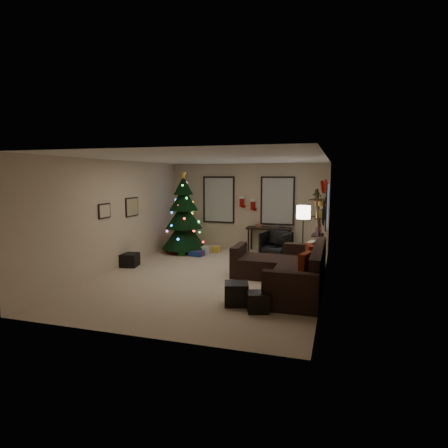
{
  "coord_description": "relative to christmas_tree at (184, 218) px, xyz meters",
  "views": [
    {
      "loc": [
        2.77,
        -8.14,
        2.32
      ],
      "look_at": [
        0.1,
        0.6,
        1.15
      ],
      "focal_mm": 30.3,
      "sensor_mm": 36.0,
      "label": 1
    }
  ],
  "objects": [
    {
      "name": "window_back_right",
      "position": [
        2.66,
        1.11,
        0.51
      ],
      "size": [
        1.05,
        0.06,
        1.5
      ],
      "color": "#728CB2",
      "rests_on": "wall_back"
    },
    {
      "name": "christmas_tree",
      "position": [
        0.0,
        0.0,
        0.0
      ],
      "size": [
        1.35,
        1.35,
        2.51
      ],
      "rotation": [
        0.0,
        0.0,
        -0.04
      ],
      "color": "black",
      "rests_on": "floor"
    },
    {
      "name": "art_map",
      "position": [
        -0.77,
        -1.67,
        0.46
      ],
      "size": [
        0.04,
        0.6,
        0.5
      ],
      "color": "black",
      "rests_on": "wall_left"
    },
    {
      "name": "art_abstract",
      "position": [
        -0.77,
        -2.9,
        0.46
      ],
      "size": [
        0.04,
        0.45,
        0.35
      ],
      "color": "black",
      "rests_on": "wall_left"
    },
    {
      "name": "floor_lamp",
      "position": [
        3.66,
        -1.21,
        0.3
      ],
      "size": [
        0.34,
        0.34,
        1.6
      ],
      "rotation": [
        0.0,
        0.0,
        -0.34
      ],
      "color": "black",
      "rests_on": "floor"
    },
    {
      "name": "ottoman_far",
      "position": [
        3.2,
        -4.35,
        -0.87
      ],
      "size": [
        0.45,
        0.45,
        0.34
      ],
      "primitive_type": "cube",
      "rotation": [
        0.0,
        0.0,
        0.33
      ],
      "color": "black",
      "rests_on": "floor"
    },
    {
      "name": "storage_bin",
      "position": [
        -0.76,
        -2.12,
        -0.87
      ],
      "size": [
        0.74,
        0.56,
        0.33
      ],
      "primitive_type": "cube",
      "rotation": [
        0.0,
        0.0,
        0.18
      ],
      "color": "black",
      "rests_on": "floor"
    },
    {
      "name": "presents",
      "position": [
        0.28,
        -0.09,
        -0.93
      ],
      "size": [
        1.5,
        1.01,
        0.28
      ],
      "rotation": [
        0.0,
        0.0,
        -0.24
      ],
      "color": "silver",
      "rests_on": "floor"
    },
    {
      "name": "window_back_left",
      "position": [
        0.76,
        1.11,
        0.51
      ],
      "size": [
        1.05,
        0.06,
        1.5
      ],
      "color": "#728CB2",
      "rests_on": "wall_back"
    },
    {
      "name": "sofa",
      "position": [
        3.52,
        -2.65,
        -0.74
      ],
      "size": [
        2.05,
        2.97,
        0.91
      ],
      "color": "black",
      "rests_on": "floor"
    },
    {
      "name": "stocking_left",
      "position": [
        1.57,
        0.98,
        0.48
      ],
      "size": [
        0.2,
        0.05,
        0.36
      ],
      "color": "#990F0C",
      "rests_on": "wall_back"
    },
    {
      "name": "wall_right",
      "position": [
        4.21,
        -2.36,
        0.31
      ],
      "size": [
        0.0,
        7.0,
        7.0
      ],
      "primitive_type": "plane",
      "rotation": [
        1.57,
        0.0,
        -1.57
      ],
      "color": "beige",
      "rests_on": "floor"
    },
    {
      "name": "wall_front",
      "position": [
        1.71,
        -5.86,
        0.31
      ],
      "size": [
        5.0,
        0.0,
        5.0
      ],
      "primitive_type": "plane",
      "rotation": [
        -1.57,
        0.0,
        0.0
      ],
      "color": "beige",
      "rests_on": "floor"
    },
    {
      "name": "pillow_red_b",
      "position": [
        3.92,
        -2.42,
        -0.4
      ],
      "size": [
        0.23,
        0.47,
        0.46
      ],
      "primitive_type": "cube",
      "rotation": [
        0.0,
        0.0,
        0.24
      ],
      "color": "maroon",
      "rests_on": "sofa"
    },
    {
      "name": "wall_back",
      "position": [
        1.71,
        1.14,
        0.31
      ],
      "size": [
        5.0,
        0.0,
        5.0
      ],
      "primitive_type": "plane",
      "rotation": [
        1.57,
        0.0,
        0.0
      ],
      "color": "beige",
      "rests_on": "floor"
    },
    {
      "name": "desk_chair",
      "position": [
        2.78,
        0.21,
        -0.67
      ],
      "size": [
        0.84,
        0.8,
        0.73
      ],
      "primitive_type": "imported",
      "rotation": [
        0.0,
        0.0,
        -0.22
      ],
      "color": "black",
      "rests_on": "floor"
    },
    {
      "name": "potted_plant",
      "position": [
        4.01,
        -0.76,
        0.82
      ],
      "size": [
        0.66,
        0.62,
        0.58
      ],
      "primitive_type": "imported",
      "rotation": [
        0.0,
        0.0,
        0.39
      ],
      "color": "#4C4C4C",
      "rests_on": "bookshelf"
    },
    {
      "name": "window_right_wall",
      "position": [
        4.18,
        0.19,
        0.46
      ],
      "size": [
        0.06,
        0.9,
        1.3
      ],
      "color": "#728CB2",
      "rests_on": "wall_right"
    },
    {
      "name": "garland",
      "position": [
        4.16,
        -2.19,
        1.06
      ],
      "size": [
        0.08,
        1.9,
        0.3
      ],
      "primitive_type": null,
      "color": "#A5140C",
      "rests_on": "wall_right"
    },
    {
      "name": "ceiling",
      "position": [
        1.71,
        -2.36,
        1.66
      ],
      "size": [
        7.0,
        7.0,
        0.0
      ],
      "primitive_type": "plane",
      "rotation": [
        3.14,
        0.0,
        0.0
      ],
      "color": "white",
      "rests_on": "floor"
    },
    {
      "name": "pillow_cream",
      "position": [
        3.92,
        -1.95,
        -0.41
      ],
      "size": [
        0.22,
        0.47,
        0.45
      ],
      "primitive_type": "cube",
      "rotation": [
        0.0,
        0.0,
        -0.21
      ],
      "color": "beige",
      "rests_on": "sofa"
    },
    {
      "name": "floor",
      "position": [
        1.71,
        -2.36,
        -1.04
      ],
      "size": [
        7.0,
        7.0,
        0.0
      ],
      "primitive_type": "plane",
      "color": "#C4AE94",
      "rests_on": "ground"
    },
    {
      "name": "stocking_right",
      "position": [
        1.9,
        1.08,
        0.39
      ],
      "size": [
        0.2,
        0.05,
        0.36
      ],
      "color": "#990F0C",
      "rests_on": "wall_back"
    },
    {
      "name": "wall_left",
      "position": [
        -0.79,
        -2.36,
        0.31
      ],
      "size": [
        0.0,
        7.0,
        7.0
      ],
      "primitive_type": "plane",
      "rotation": [
        1.57,
        0.0,
        1.57
      ],
      "color": "beige",
      "rests_on": "floor"
    },
    {
      "name": "pillow_red_a",
      "position": [
        3.92,
        -3.34,
        -0.4
      ],
      "size": [
        0.26,
        0.49,
        0.48
      ],
      "primitive_type": "cube",
      "rotation": [
        0.0,
        0.0,
        -0.3
      ],
      "color": "maroon",
      "rests_on": "sofa"
    },
    {
      "name": "gallery",
      "position": [
        4.19,
        -2.43,
        0.53
      ],
      "size": [
        0.03,
        1.25,
        0.54
      ],
      "color": "black",
      "rests_on": "wall_right"
    },
    {
      "name": "ottoman_near",
      "position": [
        2.76,
        -4.11,
        -0.84
      ],
      "size": [
        0.53,
        0.53,
        0.4
      ],
      "primitive_type": "cube",
      "rotation": [
        0.0,
        0.0,
        0.28
      ],
      "color": "black",
      "rests_on": "floor"
    },
    {
      "name": "bookshelf",
      "position": [
        4.01,
        -0.77,
        -0.07
      ],
      "size": [
        0.3,
        0.58,
        1.99
      ],
      "color": "black",
      "rests_on": "floor"
    },
    {
      "name": "desk",
      "position": [
        2.46,
        0.86,
        -0.38
      ],
      "size": [
        1.38,
        0.49,
        0.74
      ],
      "color": "black",
      "rests_on": "floor"
    }
  ]
}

